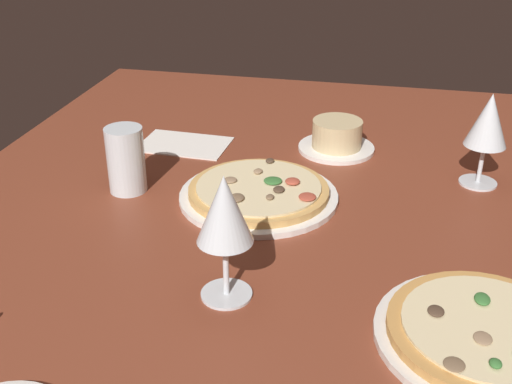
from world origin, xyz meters
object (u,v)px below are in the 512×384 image
object	(u,v)px
pizza_main	(262,193)
wine_glass_far	(225,213)
wine_glass_near	(488,123)
pizza_side	(486,334)
paper_menu	(185,144)
ramekin_on_saucer	(337,137)
water_glass	(126,164)

from	to	relation	value
pizza_main	wine_glass_far	distance (cm)	30.09
wine_glass_far	wine_glass_near	size ratio (longest dim) A/B	1.05
pizza_side	paper_menu	size ratio (longest dim) A/B	1.50
ramekin_on_saucer	water_glass	bearing A→B (deg)	-52.99
pizza_main	pizza_side	distance (cm)	45.42
pizza_main	ramekin_on_saucer	bearing A→B (deg)	156.91
ramekin_on_saucer	paper_menu	distance (cm)	31.01
ramekin_on_saucer	wine_glass_near	size ratio (longest dim) A/B	0.90
ramekin_on_saucer	wine_glass_far	xyz separation A→B (cm)	(51.93, -9.17, 9.79)
wine_glass_far	wine_glass_near	bearing A→B (deg)	139.75
pizza_side	wine_glass_near	distance (cm)	45.86
pizza_side	wine_glass_far	distance (cm)	34.77
pizza_main	paper_menu	bearing A→B (deg)	-134.36
pizza_side	wine_glass_near	world-z (taller)	wine_glass_near
ramekin_on_saucer	wine_glass_far	distance (cm)	53.64
pizza_main	wine_glass_near	size ratio (longest dim) A/B	1.61
paper_menu	pizza_main	bearing A→B (deg)	48.26
pizza_main	paper_menu	xyz separation A→B (cm)	(-19.92, -20.36, -1.07)
ramekin_on_saucer	water_glass	distance (cm)	42.58
wine_glass_far	water_glass	xyz separation A→B (cm)	(-26.34, -24.78, -7.47)
wine_glass_far	wine_glass_near	distance (cm)	55.28
water_glass	paper_menu	size ratio (longest dim) A/B	0.66
wine_glass_near	wine_glass_far	bearing A→B (deg)	-40.25
wine_glass_far	wine_glass_near	world-z (taller)	wine_glass_far
ramekin_on_saucer	wine_glass_near	world-z (taller)	wine_glass_near
wine_glass_near	paper_menu	xyz separation A→B (cm)	(-5.60, -57.17, -11.42)
pizza_main	pizza_side	bearing A→B (deg)	48.23
water_glass	pizza_main	bearing A→B (deg)	93.69
pizza_main	paper_menu	world-z (taller)	pizza_main
wine_glass_far	water_glass	world-z (taller)	wine_glass_far
water_glass	paper_menu	xyz separation A→B (cm)	(-21.45, 3.33, -4.90)
pizza_main	wine_glass_near	xyz separation A→B (cm)	(-14.32, 36.81, 10.35)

